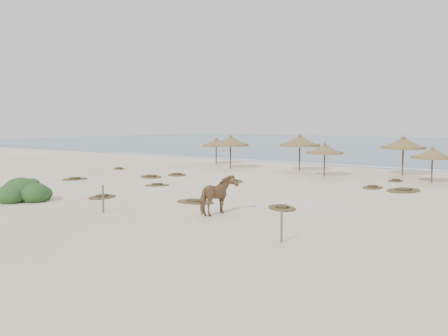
{
  "coord_description": "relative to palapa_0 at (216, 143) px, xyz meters",
  "views": [
    {
      "loc": [
        19.42,
        -18.98,
        4.13
      ],
      "look_at": [
        1.14,
        5.0,
        1.36
      ],
      "focal_mm": 40.0,
      "sensor_mm": 36.0,
      "label": 1
    }
  ],
  "objects": [
    {
      "name": "palapa_1",
      "position": [
        4.05,
        -3.08,
        0.32
      ],
      "size": [
        4.15,
        4.15,
        3.09
      ],
      "rotation": [
        0.0,
        0.0,
        -0.31
      ],
      "color": "#4F3E28",
      "rests_on": "ground"
    },
    {
      "name": "scrub_5",
      "position": [
        21.19,
        -8.64,
        -2.03
      ],
      "size": [
        2.04,
        2.92,
        0.16
      ],
      "rotation": [
        0.0,
        0.0,
        1.48
      ],
      "color": "brown",
      "rests_on": "ground"
    },
    {
      "name": "palapa_2",
      "position": [
        10.05,
        -1.27,
        0.41
      ],
      "size": [
        4.35,
        4.35,
        3.22
      ],
      "rotation": [
        0.0,
        0.0,
        -0.33
      ],
      "color": "#4F3E28",
      "rests_on": "ground"
    },
    {
      "name": "palapa_4",
      "position": [
        18.27,
        0.28,
        0.38
      ],
      "size": [
        3.98,
        3.98,
        3.18
      ],
      "rotation": [
        0.0,
        0.0,
        -0.19
      ],
      "color": "#4F3E28",
      "rests_on": "ground"
    },
    {
      "name": "horse",
      "position": [
        17.06,
        -21.56,
        -1.21
      ],
      "size": [
        1.05,
        2.11,
        1.75
      ],
      "primitive_type": "imported",
      "rotation": [
        0.0,
        0.0,
        3.19
      ],
      "color": "olive",
      "rests_on": "ground"
    },
    {
      "name": "scrub_7",
      "position": [
        19.2,
        -8.45,
        -2.03
      ],
      "size": [
        1.47,
        2.03,
        0.16
      ],
      "rotation": [
        0.0,
        0.0,
        1.71
      ],
      "color": "brown",
      "rests_on": "ground"
    },
    {
      "name": "scrub_4",
      "position": [
        18.53,
        -18.46,
        -2.03
      ],
      "size": [
        2.28,
        2.18,
        0.16
      ],
      "rotation": [
        0.0,
        0.0,
        2.46
      ],
      "color": "brown",
      "rests_on": "ground"
    },
    {
      "name": "foam_line",
      "position": [
        11.22,
        6.06,
        -2.08
      ],
      "size": [
        70.0,
        0.6,
        0.01
      ],
      "primitive_type": "cube",
      "color": "white",
      "rests_on": "ground"
    },
    {
      "name": "palapa_5",
      "position": [
        21.43,
        -3.45,
        -0.1
      ],
      "size": [
        3.52,
        3.52,
        2.55
      ],
      "rotation": [
        0.0,
        0.0,
        -0.37
      ],
      "color": "#4F3E28",
      "rests_on": "ground"
    },
    {
      "name": "scrub_11",
      "position": [
        8.84,
        -21.38,
        -2.03
      ],
      "size": [
        1.76,
        2.21,
        0.16
      ],
      "rotation": [
        0.0,
        0.0,
        1.87
      ],
      "color": "brown",
      "rests_on": "ground"
    },
    {
      "name": "scrub_2",
      "position": [
        7.57,
        -15.86,
        -2.03
      ],
      "size": [
        1.83,
        1.92,
        0.16
      ],
      "rotation": [
        0.0,
        0.0,
        0.9
      ],
      "color": "brown",
      "rests_on": "ground"
    },
    {
      "name": "ground",
      "position": [
        11.22,
        -19.94,
        -2.08
      ],
      "size": [
        160.0,
        160.0,
        0.0
      ],
      "primitive_type": "plane",
      "color": "beige",
      "rests_on": "ground"
    },
    {
      "name": "scrub_8",
      "position": [
        -3.34,
        -9.67,
        -2.03
      ],
      "size": [
        1.88,
        1.63,
        0.16
      ],
      "rotation": [
        0.0,
        0.0,
        2.68
      ],
      "color": "brown",
      "rests_on": "ground"
    },
    {
      "name": "scrub_0",
      "position": [
        0.3,
        -16.97,
        -2.03
      ],
      "size": [
        1.38,
        2.05,
        0.16
      ],
      "rotation": [
        0.0,
        0.0,
        1.53
      ],
      "color": "brown",
      "rests_on": "ground"
    },
    {
      "name": "fence_post_near",
      "position": [
        12.54,
        -24.32,
        -1.44
      ],
      "size": [
        0.12,
        0.12,
        1.28
      ],
      "primitive_type": "cylinder",
      "rotation": [
        0.0,
        0.0,
        -0.28
      ],
      "color": "brown",
      "rests_on": "ground"
    },
    {
      "name": "bush",
      "position": [
        6.34,
        -24.66,
        -1.62
      ],
      "size": [
        3.17,
        2.79,
        1.42
      ],
      "rotation": [
        0.0,
        0.0,
        -0.17
      ],
      "color": "#2D5122",
      "rests_on": "ground"
    },
    {
      "name": "palapa_0",
      "position": [
        0.0,
        0.0,
        0.0
      ],
      "size": [
        2.92,
        2.92,
        2.68
      ],
      "rotation": [
        0.0,
        0.0,
        0.02
      ],
      "color": "#4F3E28",
      "rests_on": "ground"
    },
    {
      "name": "scrub_1",
      "position": [
        3.6,
        -12.54,
        -2.03
      ],
      "size": [
        2.87,
        2.68,
        0.16
      ],
      "rotation": [
        0.0,
        0.0,
        2.52
      ],
      "color": "brown",
      "rests_on": "ground"
    },
    {
      "name": "scrub_9",
      "position": [
        14.02,
        -19.58,
        -2.03
      ],
      "size": [
        2.3,
        1.68,
        0.16
      ],
      "rotation": [
        0.0,
        0.0,
        0.15
      ],
      "color": "brown",
      "rests_on": "ground"
    },
    {
      "name": "scrub_3",
      "position": [
        10.26,
        -11.14,
        -2.03
      ],
      "size": [
        2.47,
        2.52,
        0.16
      ],
      "rotation": [
        0.0,
        0.0,
        2.31
      ],
      "color": "brown",
      "rests_on": "ground"
    },
    {
      "name": "scrub_10",
      "position": [
        19.15,
        -3.95,
        -2.03
      ],
      "size": [
        1.16,
        1.67,
        0.16
      ],
      "rotation": [
        0.0,
        0.0,
        1.65
      ],
      "color": "brown",
      "rests_on": "ground"
    },
    {
      "name": "scrub_6",
      "position": [
        4.15,
        -10.26,
        -2.03
      ],
      "size": [
        2.55,
        2.64,
        0.16
      ],
      "rotation": [
        0.0,
        0.0,
        2.28
      ],
      "color": "brown",
      "rests_on": "ground"
    },
    {
      "name": "palapa_3",
      "position": [
        13.72,
        -4.05,
        -0.02
      ],
      "size": [
        2.98,
        2.98,
        2.65
      ],
      "rotation": [
        0.0,
        0.0,
        0.05
      ],
      "color": "#4F3E28",
      "rests_on": "ground"
    },
    {
      "name": "fence_post_far",
      "position": [
        21.99,
        -24.32,
        -1.52
      ],
      "size": [
        0.1,
        0.1,
        1.13
      ],
      "primitive_type": "cylinder",
      "rotation": [
        0.0,
        0.0,
        -0.29
      ],
      "color": "brown",
      "rests_on": "ground"
    }
  ]
}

